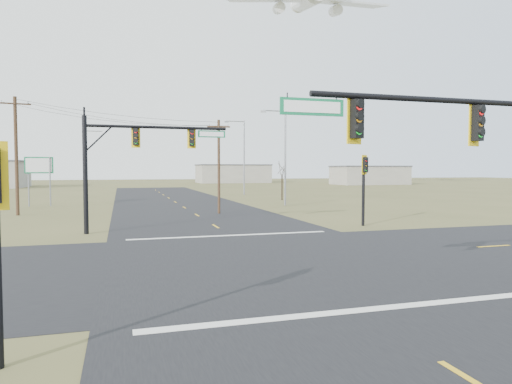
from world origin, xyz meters
TOP-DOWN VIEW (x-y plane):
  - ground at (0.00, 0.00)m, footprint 320.00×320.00m
  - road_ew at (0.00, 0.00)m, footprint 160.00×14.00m
  - road_ns at (0.00, 0.00)m, footprint 14.00×160.00m
  - stop_bar_near at (0.00, -7.50)m, footprint 12.00×0.40m
  - stop_bar_far at (0.00, 7.50)m, footprint 12.00×0.40m
  - mast_arm_near at (4.05, -7.52)m, footprint 10.33×0.57m
  - mast_arm_far at (-5.33, 10.81)m, footprint 8.88×0.51m
  - pedestal_signal_ne at (9.99, 9.44)m, footprint 0.67×0.60m
  - utility_pole_near at (2.12, 20.90)m, footprint 2.03×0.24m
  - utility_pole_far at (-14.71, 24.37)m, footprint 2.46×0.42m
  - highway_sign at (-14.51, 34.24)m, footprint 2.79×0.36m
  - streetlight_a at (10.71, 27.90)m, footprint 2.91×0.46m
  - streetlight_b at (11.80, 49.21)m, footprint 3.19×0.39m
  - streetlight_c at (-10.03, 39.16)m, footprint 2.43×0.38m
  - bare_tree_c at (13.50, 36.01)m, footprint 2.57×2.57m
  - warehouse_mid at (25.00, 110.00)m, footprint 20.00×12.00m
  - warehouse_right at (55.00, 85.00)m, footprint 18.00×10.00m

SIDE VIEW (x-z plane):
  - ground at x=0.00m, z-range 0.00..0.00m
  - road_ew at x=0.00m, z-range 0.00..0.02m
  - road_ns at x=0.00m, z-range 0.00..0.02m
  - stop_bar_near at x=0.00m, z-range 0.03..0.03m
  - stop_bar_far at x=0.00m, z-range 0.03..0.03m
  - warehouse_right at x=55.00m, z-range 0.00..4.50m
  - warehouse_mid at x=25.00m, z-range 0.00..5.00m
  - pedestal_signal_ne at x=9.99m, z-range 1.05..6.01m
  - highway_sign at x=-14.51m, z-range 1.15..6.39m
  - bare_tree_c at x=13.50m, z-range 1.50..6.78m
  - utility_pole_near at x=2.12m, z-range 0.21..8.49m
  - mast_arm_near at x=4.05m, z-range 1.51..8.06m
  - streetlight_c at x=-10.03m, z-range 0.53..9.21m
  - mast_arm_far at x=-5.33m, z-range 1.59..8.79m
  - utility_pole_far at x=-14.71m, z-range 0.18..10.26m
  - streetlight_a at x=10.71m, z-range 0.64..11.03m
  - streetlight_b at x=11.80m, z-range 0.71..12.13m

